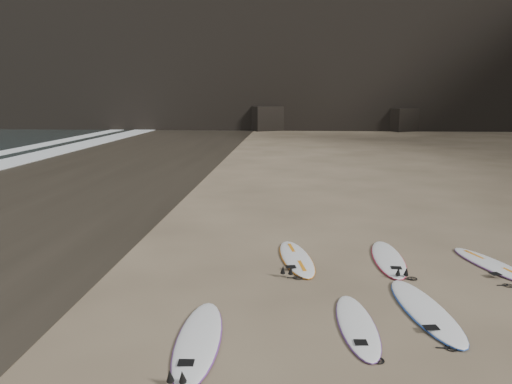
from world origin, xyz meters
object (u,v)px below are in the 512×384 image
at_px(surfboard_2, 425,309).
at_px(surfboard_5, 296,258).
at_px(surfboard_0, 198,339).
at_px(surfboard_6, 388,258).
at_px(surfboard_1, 357,324).
at_px(surfboard_7, 493,265).

bearing_deg(surfboard_2, surfboard_5, 121.35).
bearing_deg(surfboard_0, surfboard_6, 45.90).
relative_size(surfboard_2, surfboard_5, 1.06).
bearing_deg(surfboard_5, surfboard_2, -60.35).
bearing_deg(surfboard_1, surfboard_5, 103.22).
bearing_deg(surfboard_6, surfboard_1, -106.74).
xyz_separation_m(surfboard_2, surfboard_7, (2.06, 2.43, -0.00)).
height_order(surfboard_1, surfboard_5, surfboard_5).
height_order(surfboard_2, surfboard_5, surfboard_2).
height_order(surfboard_0, surfboard_1, surfboard_0).
relative_size(surfboard_5, surfboard_7, 1.03).
height_order(surfboard_6, surfboard_7, surfboard_6).
bearing_deg(surfboard_5, surfboard_7, -12.38).
xyz_separation_m(surfboard_5, surfboard_6, (2.05, 0.11, 0.00)).
distance_m(surfboard_1, surfboard_7, 4.50).
bearing_deg(surfboard_1, surfboard_2, 24.69).
relative_size(surfboard_1, surfboard_5, 0.90).
distance_m(surfboard_0, surfboard_7, 6.83).
bearing_deg(surfboard_1, surfboard_7, 40.25).
height_order(surfboard_0, surfboard_7, surfboard_0).
distance_m(surfboard_6, surfboard_7, 2.19).
relative_size(surfboard_6, surfboard_7, 1.05).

